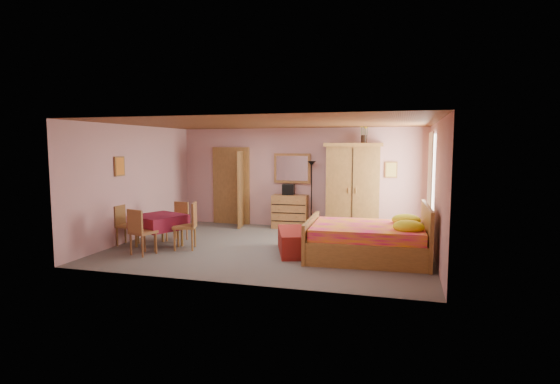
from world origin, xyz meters
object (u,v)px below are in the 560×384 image
(dining_table, at_px, (159,231))
(chair_south, at_px, (143,232))
(chair_west, at_px, (128,225))
(bench, at_px, (292,241))
(sunflower_vase, at_px, (364,132))
(bed, at_px, (367,231))
(chair_north, at_px, (177,222))
(chair_east, at_px, (185,226))
(chest_of_drawers, at_px, (290,212))
(floor_lamp, at_px, (311,195))
(stereo, at_px, (288,189))
(wardrobe, at_px, (353,188))
(wall_mirror, at_px, (292,168))

(dining_table, relative_size, chair_south, 1.02)
(chair_west, bearing_deg, bench, 91.43)
(sunflower_vase, relative_size, bed, 0.24)
(sunflower_vase, relative_size, chair_north, 0.62)
(sunflower_vase, xyz_separation_m, chair_east, (-3.39, -2.86, -1.99))
(chest_of_drawers, xyz_separation_m, dining_table, (-2.14, -2.84, -0.09))
(floor_lamp, distance_m, bed, 3.11)
(chest_of_drawers, relative_size, chair_north, 1.06)
(bench, height_order, chair_east, chair_east)
(stereo, distance_m, sunflower_vase, 2.42)
(sunflower_vase, xyz_separation_m, bench, (-1.16, -2.56, -2.25))
(wardrobe, bearing_deg, chair_south, -140.37)
(bench, height_order, dining_table, dining_table)
(bench, bearing_deg, stereo, 106.20)
(floor_lamp, xyz_separation_m, bed, (1.62, -2.63, -0.35))
(chair_north, xyz_separation_m, chair_west, (-0.81, -0.67, -0.00))
(dining_table, bearing_deg, chair_west, -178.49)
(bed, relative_size, bench, 1.67)
(chair_west, bearing_deg, stereo, 132.58)
(wall_mirror, distance_m, floor_lamp, 0.89)
(wall_mirror, bearing_deg, dining_table, -123.48)
(stereo, xyz_separation_m, sunflower_vase, (1.92, -0.06, 1.47))
(chair_south, height_order, chair_east, chair_east)
(bed, bearing_deg, sunflower_vase, 94.24)
(sunflower_vase, height_order, dining_table, sunflower_vase)
(chair_west, height_order, chair_east, chair_east)
(chest_of_drawers, height_order, chair_south, chair_south)
(bench, height_order, chair_north, chair_north)
(floor_lamp, height_order, sunflower_vase, sunflower_vase)
(chair_south, height_order, chair_west, chair_south)
(sunflower_vase, relative_size, bench, 0.39)
(chair_south, distance_m, chair_north, 1.33)
(bench, bearing_deg, sunflower_vase, 65.58)
(stereo, relative_size, chair_south, 0.33)
(stereo, xyz_separation_m, wardrobe, (1.69, -0.14, 0.10))
(wardrobe, height_order, chair_east, wardrobe)
(chair_north, bearing_deg, chair_south, 100.99)
(floor_lamp, xyz_separation_m, bench, (0.15, -2.62, -0.65))
(wall_mirror, relative_size, chair_north, 1.14)
(chest_of_drawers, bearing_deg, wardrobe, -6.61)
(chair_west, bearing_deg, bed, 90.01)
(sunflower_vase, distance_m, chair_west, 5.91)
(dining_table, bearing_deg, floor_lamp, 46.98)
(chair_east, bearing_deg, floor_lamp, -52.97)
(wall_mirror, xyz_separation_m, chair_east, (-1.52, -3.08, -1.07))
(bed, distance_m, chair_north, 4.28)
(chair_south, relative_size, chair_east, 0.94)
(floor_lamp, distance_m, bench, 2.71)
(wall_mirror, height_order, stereo, wall_mirror)
(stereo, height_order, bench, stereo)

